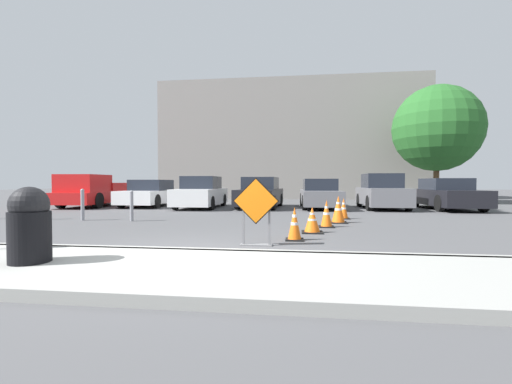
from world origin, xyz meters
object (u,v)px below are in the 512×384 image
traffic_cone_second (312,220)px  traffic_cone_nearest (295,224)px  parked_car_third (260,194)px  traffic_cone_fourth (338,210)px  pickup_truck (93,192)px  parked_car_nearest (151,194)px  trash_bin (30,224)px  traffic_cone_fifth (344,209)px  parked_car_second (201,193)px  parked_car_sixth (446,195)px  parked_car_fourth (320,194)px  traffic_cone_third (326,214)px  bollard_nearest (132,205)px  road_closed_sign (256,208)px  bollard_second (83,204)px  parked_car_fifth (382,193)px  bollard_third (35,203)px

traffic_cone_second → traffic_cone_nearest: bearing=-110.0°
parked_car_third → traffic_cone_second: bearing=108.7°
traffic_cone_fourth → pickup_truck: 12.90m
traffic_cone_fourth → parked_car_nearest: (-8.76, 6.19, 0.24)m
traffic_cone_fourth → parked_car_nearest: size_ratio=0.19×
parked_car_third → trash_bin: bearing=85.4°
traffic_cone_fifth → parked_car_second: 7.61m
parked_car_third → parked_car_sixth: (8.56, 0.16, -0.01)m
traffic_cone_nearest → parked_car_fourth: size_ratio=0.15×
traffic_cone_third → bollard_nearest: (-6.01, 0.71, 0.15)m
traffic_cone_nearest → traffic_cone_fourth: traffic_cone_fourth is taller
road_closed_sign → bollard_nearest: (-4.44, 3.68, -0.21)m
pickup_truck → trash_bin: pickup_truck is taller
traffic_cone_third → parked_car_second: size_ratio=0.17×
road_closed_sign → traffic_cone_fourth: size_ratio=1.61×
parked_car_sixth → bollard_second: 15.08m
parked_car_sixth → bollard_second: size_ratio=4.58×
parked_car_fifth → parked_car_sixth: parked_car_fifth is taller
traffic_cone_fifth → bollard_third: size_ratio=0.69×
bollard_nearest → parked_car_fourth: bearing=46.2°
pickup_truck → parked_car_third: size_ratio=1.17×
parked_car_fourth → traffic_cone_fourth: bearing=90.2°
traffic_cone_nearest → pickup_truck: size_ratio=0.14×
traffic_cone_second → bollard_third: bollard_third is taller
traffic_cone_fourth → traffic_cone_second: bearing=-111.7°
bollard_third → parked_car_nearest: bearing=81.0°
traffic_cone_third → pickup_truck: (-11.16, 6.70, 0.36)m
trash_bin → parked_car_fifth: bearing=58.8°
parked_car_second → parked_car_nearest: bearing=-13.6°
parked_car_third → bollard_second: parked_car_third is taller
parked_car_sixth → road_closed_sign: bearing=52.5°
pickup_truck → parked_car_third: pickup_truck is taller
trash_bin → traffic_cone_third: bearing=50.4°
traffic_cone_third → parked_car_third: 7.46m
traffic_cone_second → parked_car_second: bearing=123.1°
traffic_cone_fifth → traffic_cone_third: bearing=-108.3°
road_closed_sign → traffic_cone_fifth: 5.71m
traffic_cone_fifth → parked_car_third: parked_car_third is taller
parked_car_sixth → parked_car_fourth: bearing=-1.7°
traffic_cone_fifth → parked_car_fourth: parked_car_fourth is taller
pickup_truck → parked_car_fourth: bearing=-179.8°
traffic_cone_second → trash_bin: size_ratio=0.61×
road_closed_sign → traffic_cone_second: road_closed_sign is taller
parked_car_third → traffic_cone_fourth: bearing=120.8°
parked_car_nearest → road_closed_sign: bearing=123.8°
bollard_nearest → bollard_third: (-3.35, 0.00, 0.03)m
bollard_third → traffic_cone_fifth: bearing=8.6°
road_closed_sign → parked_car_fourth: size_ratio=0.28×
parked_car_third → parked_car_second: bearing=10.8°
traffic_cone_third → parked_car_nearest: parked_car_nearest is taller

